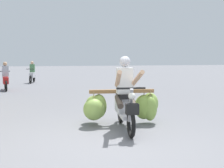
{
  "coord_description": "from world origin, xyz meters",
  "views": [
    {
      "loc": [
        -1.3,
        -4.36,
        1.5
      ],
      "look_at": [
        0.56,
        1.89,
        0.9
      ],
      "focal_mm": 42.21,
      "sensor_mm": 36.0,
      "label": 1
    }
  ],
  "objects": [
    {
      "name": "motorbike_distant_ahead_left",
      "position": [
        -1.39,
        13.52,
        0.57
      ],
      "size": [
        0.57,
        1.61,
        1.4
      ],
      "color": "black",
      "rests_on": "ground"
    },
    {
      "name": "motorbike_distant_ahead_right",
      "position": [
        -2.63,
        9.44,
        0.57
      ],
      "size": [
        0.51,
        1.62,
        1.4
      ],
      "color": "black",
      "rests_on": "ground"
    },
    {
      "name": "motorbike_main_loaded",
      "position": [
        0.62,
        1.23,
        0.5
      ],
      "size": [
        1.85,
        1.89,
        1.58
      ],
      "color": "black",
      "rests_on": "ground"
    },
    {
      "name": "ground_plane",
      "position": [
        0.0,
        0.0,
        0.0
      ],
      "size": [
        120.0,
        120.0,
        0.0
      ],
      "primitive_type": "plane",
      "color": "slate"
    }
  ]
}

